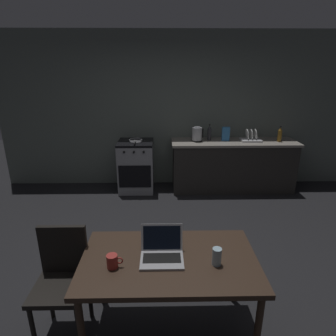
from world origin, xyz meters
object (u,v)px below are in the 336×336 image
Objects in this scene: drinking_glass at (217,257)px; dish_rack at (251,138)px; stove_oven at (136,166)px; coffee_mug at (113,261)px; cereal_box at (226,134)px; chair at (62,275)px; bottle at (280,134)px; electric_kettle at (197,134)px; dining_table at (169,266)px; laptop at (162,253)px; bottle_b at (209,133)px; frying_pan at (136,140)px.

dish_rack is at bearing 69.72° from drinking_glass.
stove_oven reaches higher than coffee_mug.
cereal_box is 0.44m from dish_rack.
chair is 1.23m from drinking_glass.
dish_rack is at bearing 173.99° from bottle.
dining_table is at bearing -100.31° from electric_kettle.
electric_kettle reaches higher than drinking_glass.
drinking_glass is at bearing -24.11° from laptop.
bottle_b is at bearing 173.74° from bottle.
bottle_b is (1.18, 3.17, 0.25)m from coffee_mug.
dish_rack is at bearing -6.43° from bottle_b.
dining_table is 5.20× the size of electric_kettle.
laptop is 2.69× the size of coffee_mug.
frying_pan is 1.18× the size of dish_rack.
drinking_glass is 0.48× the size of bottle_b.
bottle_b is (1.27, 0.11, 0.11)m from frying_pan.
bottle_b reaches higher than bottle.
dish_rack reaches higher than drinking_glass.
chair is 3.45m from bottle_b.
chair is at bearing -134.26° from bottle.
drinking_glass is at bearing -97.68° from bottle_b.
coffee_mug is 0.43× the size of bottle_b.
bottle is 0.67× the size of frying_pan.
dish_rack is (1.98, 0.03, 0.02)m from frying_pan.
laptop is at bearing 16.36° from coffee_mug.
stove_oven is at bearing 91.96° from coffee_mug.
stove_oven is at bearing 178.90° from bottle.
bottle is 0.79× the size of dish_rack.
bottle is at bearing -6.26° from bottle_b.
drinking_glass is at bearing -118.04° from bottle.
chair is 3.28m from electric_kettle.
frying_pan is at bearing -178.38° from electric_kettle.
dish_rack is at bearing 0.00° from electric_kettle.
laptop is 3.06m from electric_kettle.
dining_table is 0.86m from chair.
dining_table is 3.91× the size of dish_rack.
dish_rack is (0.44, -0.02, -0.07)m from cereal_box.
electric_kettle is 0.75× the size of dish_rack.
bottle_b is (1.62, 3.01, 0.49)m from chair.
chair is at bearing -96.56° from stove_oven.
chair is at bearing 163.78° from laptop.
frying_pan reaches higher than stove_oven.
stove_oven is 1.20m from electric_kettle.
stove_oven is 0.67× the size of dining_table.
drinking_glass is at bearing -12.35° from dining_table.
cereal_box is (-0.91, 0.07, -0.01)m from bottle.
laptop is at bearing -81.37° from frying_pan.
dining_table is 0.44m from coffee_mug.
drinking_glass is (0.85, -3.04, -0.13)m from frying_pan.
laptop is 1.15× the size of bottle_b.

